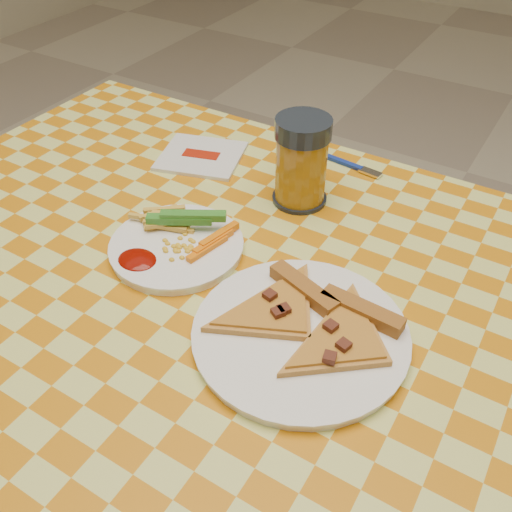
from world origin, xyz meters
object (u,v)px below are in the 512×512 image
object	(u,v)px
plate_right	(300,336)
drink_glass	(301,162)
plate_left	(177,248)
table	(240,328)

from	to	relation	value
plate_right	drink_glass	bearing A→B (deg)	118.18
plate_left	plate_right	xyz separation A→B (m)	(0.24, -0.06, 0.00)
plate_left	plate_right	size ratio (longest dim) A/B	0.73
plate_left	drink_glass	world-z (taller)	drink_glass
table	plate_left	bearing A→B (deg)	168.33
drink_glass	plate_left	bearing A→B (deg)	-113.58
plate_right	plate_left	bearing A→B (deg)	166.26
plate_left	drink_glass	xyz separation A→B (m)	(0.09, 0.21, 0.07)
table	plate_left	distance (m)	0.15
table	drink_glass	size ratio (longest dim) A/B	8.72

